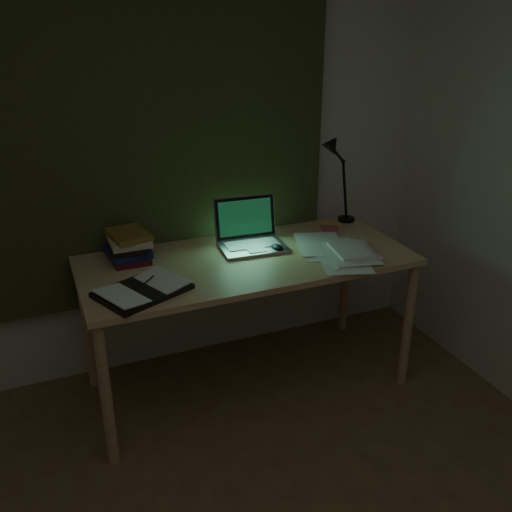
{
  "coord_description": "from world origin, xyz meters",
  "views": [
    {
      "loc": [
        -0.46,
        -0.9,
        1.91
      ],
      "look_at": [
        0.5,
        1.44,
        0.82
      ],
      "focal_mm": 40.0,
      "sensor_mm": 36.0,
      "label": 1
    }
  ],
  "objects_px": {
    "book_stack": "(128,245)",
    "loose_papers": "(338,251)",
    "desk": "(247,323)",
    "desk_lamp": "(349,178)",
    "laptop": "(253,227)",
    "open_textbook": "(142,290)"
  },
  "relations": [
    {
      "from": "book_stack",
      "to": "loose_papers",
      "type": "bearing_deg",
      "value": -18.49
    },
    {
      "from": "desk",
      "to": "desk_lamp",
      "type": "distance_m",
      "value": 1.03
    },
    {
      "from": "laptop",
      "to": "desk_lamp",
      "type": "bearing_deg",
      "value": 19.4
    },
    {
      "from": "open_textbook",
      "to": "laptop",
      "type": "bearing_deg",
      "value": -0.2
    },
    {
      "from": "laptop",
      "to": "open_textbook",
      "type": "xyz_separation_m",
      "value": [
        -0.64,
        -0.29,
        -0.11
      ]
    },
    {
      "from": "laptop",
      "to": "open_textbook",
      "type": "height_order",
      "value": "laptop"
    },
    {
      "from": "desk",
      "to": "loose_papers",
      "type": "xyz_separation_m",
      "value": [
        0.46,
        -0.12,
        0.39
      ]
    },
    {
      "from": "desk",
      "to": "book_stack",
      "type": "distance_m",
      "value": 0.75
    },
    {
      "from": "laptop",
      "to": "book_stack",
      "type": "distance_m",
      "value": 0.64
    },
    {
      "from": "laptop",
      "to": "desk",
      "type": "bearing_deg",
      "value": -122.3
    },
    {
      "from": "desk",
      "to": "open_textbook",
      "type": "relative_size",
      "value": 4.42
    },
    {
      "from": "open_textbook",
      "to": "book_stack",
      "type": "relative_size",
      "value": 1.63
    },
    {
      "from": "book_stack",
      "to": "loose_papers",
      "type": "distance_m",
      "value": 1.07
    },
    {
      "from": "loose_papers",
      "to": "desk_lamp",
      "type": "xyz_separation_m",
      "value": [
        0.29,
        0.42,
        0.25
      ]
    },
    {
      "from": "desk",
      "to": "open_textbook",
      "type": "bearing_deg",
      "value": -162.25
    },
    {
      "from": "loose_papers",
      "to": "desk_lamp",
      "type": "height_order",
      "value": "desk_lamp"
    },
    {
      "from": "laptop",
      "to": "open_textbook",
      "type": "distance_m",
      "value": 0.71
    },
    {
      "from": "desk",
      "to": "laptop",
      "type": "height_order",
      "value": "laptop"
    },
    {
      "from": "book_stack",
      "to": "desk_lamp",
      "type": "distance_m",
      "value": 1.32
    },
    {
      "from": "laptop",
      "to": "desk_lamp",
      "type": "xyz_separation_m",
      "value": [
        0.68,
        0.19,
        0.14
      ]
    },
    {
      "from": "book_stack",
      "to": "desk_lamp",
      "type": "relative_size",
      "value": 0.44
    },
    {
      "from": "desk",
      "to": "open_textbook",
      "type": "distance_m",
      "value": 0.72
    }
  ]
}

